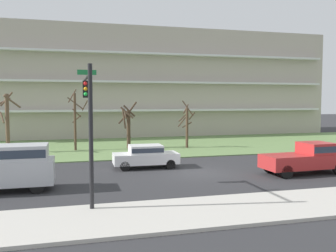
{
  "coord_description": "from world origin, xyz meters",
  "views": [
    {
      "loc": [
        -7.92,
        -21.86,
        4.65
      ],
      "look_at": [
        -0.5,
        6.0,
        2.59
      ],
      "focal_mm": 39.3,
      "sensor_mm": 36.0,
      "label": 1
    }
  ],
  "objects_px": {
    "sedan_white_center_right": "(146,155)",
    "traffic_signal_mast": "(88,110)",
    "van_silver_center_left": "(0,164)",
    "tree_far_left": "(7,120)",
    "tree_right": "(187,125)",
    "tree_left": "(76,119)",
    "pickup_red_near_left": "(307,158)",
    "tree_center": "(128,124)"
  },
  "relations": [
    {
      "from": "tree_far_left",
      "to": "tree_center",
      "type": "xyz_separation_m",
      "value": [
        10.54,
        0.1,
        -0.57
      ]
    },
    {
      "from": "sedan_white_center_right",
      "to": "tree_right",
      "type": "bearing_deg",
      "value": -121.9
    },
    {
      "from": "pickup_red_near_left",
      "to": "traffic_signal_mast",
      "type": "relative_size",
      "value": 0.9
    },
    {
      "from": "tree_far_left",
      "to": "sedan_white_center_right",
      "type": "xyz_separation_m",
      "value": [
        10.22,
        -9.87,
        -2.05
      ]
    },
    {
      "from": "sedan_white_center_right",
      "to": "traffic_signal_mast",
      "type": "distance_m",
      "value": 9.03
    },
    {
      "from": "pickup_red_near_left",
      "to": "sedan_white_center_right",
      "type": "xyz_separation_m",
      "value": [
        -9.44,
        4.49,
        -0.14
      ]
    },
    {
      "from": "tree_left",
      "to": "tree_right",
      "type": "xyz_separation_m",
      "value": [
        10.28,
        -0.82,
        -0.67
      ]
    },
    {
      "from": "pickup_red_near_left",
      "to": "tree_center",
      "type": "bearing_deg",
      "value": 119.76
    },
    {
      "from": "tree_left",
      "to": "tree_right",
      "type": "distance_m",
      "value": 10.33
    },
    {
      "from": "tree_right",
      "to": "van_silver_center_left",
      "type": "height_order",
      "value": "tree_right"
    },
    {
      "from": "tree_right",
      "to": "traffic_signal_mast",
      "type": "height_order",
      "value": "traffic_signal_mast"
    },
    {
      "from": "sedan_white_center_right",
      "to": "tree_center",
      "type": "bearing_deg",
      "value": -90.8
    },
    {
      "from": "tree_far_left",
      "to": "tree_left",
      "type": "xyz_separation_m",
      "value": [
        5.75,
        -0.09,
        0.02
      ]
    },
    {
      "from": "tree_far_left",
      "to": "traffic_signal_mast",
      "type": "relative_size",
      "value": 0.88
    },
    {
      "from": "tree_right",
      "to": "van_silver_center_left",
      "type": "relative_size",
      "value": 0.88
    },
    {
      "from": "tree_right",
      "to": "pickup_red_near_left",
      "type": "relative_size",
      "value": 0.84
    },
    {
      "from": "pickup_red_near_left",
      "to": "van_silver_center_left",
      "type": "xyz_separation_m",
      "value": [
        -17.83,
        -0.01,
        0.38
      ]
    },
    {
      "from": "tree_far_left",
      "to": "pickup_red_near_left",
      "type": "xyz_separation_m",
      "value": [
        19.66,
        -14.36,
        -1.9
      ]
    },
    {
      "from": "tree_far_left",
      "to": "sedan_white_center_right",
      "type": "relative_size",
      "value": 1.21
    },
    {
      "from": "tree_far_left",
      "to": "van_silver_center_left",
      "type": "relative_size",
      "value": 1.03
    },
    {
      "from": "tree_far_left",
      "to": "tree_right",
      "type": "bearing_deg",
      "value": -3.23
    },
    {
      "from": "tree_center",
      "to": "traffic_signal_mast",
      "type": "height_order",
      "value": "traffic_signal_mast"
    },
    {
      "from": "tree_center",
      "to": "tree_left",
      "type": "bearing_deg",
      "value": -177.81
    },
    {
      "from": "tree_center",
      "to": "traffic_signal_mast",
      "type": "xyz_separation_m",
      "value": [
        -4.44,
        -17.29,
        1.84
      ]
    },
    {
      "from": "tree_far_left",
      "to": "tree_right",
      "type": "relative_size",
      "value": 1.16
    },
    {
      "from": "tree_right",
      "to": "traffic_signal_mast",
      "type": "bearing_deg",
      "value": -121.36
    },
    {
      "from": "tree_left",
      "to": "van_silver_center_left",
      "type": "relative_size",
      "value": 1.08
    },
    {
      "from": "tree_far_left",
      "to": "tree_center",
      "type": "distance_m",
      "value": 10.56
    },
    {
      "from": "tree_far_left",
      "to": "pickup_red_near_left",
      "type": "distance_m",
      "value": 24.42
    },
    {
      "from": "tree_center",
      "to": "pickup_red_near_left",
      "type": "xyz_separation_m",
      "value": [
        9.12,
        -14.46,
        -1.33
      ]
    },
    {
      "from": "tree_center",
      "to": "sedan_white_center_right",
      "type": "bearing_deg",
      "value": -91.84
    },
    {
      "from": "tree_center",
      "to": "van_silver_center_left",
      "type": "bearing_deg",
      "value": -121.04
    },
    {
      "from": "van_silver_center_left",
      "to": "sedan_white_center_right",
      "type": "xyz_separation_m",
      "value": [
        8.38,
        4.5,
        -0.52
      ]
    },
    {
      "from": "sedan_white_center_right",
      "to": "tree_far_left",
      "type": "bearing_deg",
      "value": -42.96
    },
    {
      "from": "tree_right",
      "to": "tree_left",
      "type": "bearing_deg",
      "value": 175.45
    },
    {
      "from": "tree_far_left",
      "to": "sedan_white_center_right",
      "type": "bearing_deg",
      "value": -44.01
    },
    {
      "from": "traffic_signal_mast",
      "to": "sedan_white_center_right",
      "type": "bearing_deg",
      "value": 60.65
    },
    {
      "from": "tree_right",
      "to": "traffic_signal_mast",
      "type": "distance_m",
      "value": 19.17
    },
    {
      "from": "tree_right",
      "to": "pickup_red_near_left",
      "type": "bearing_deg",
      "value": -74.89
    },
    {
      "from": "tree_center",
      "to": "van_silver_center_left",
      "type": "relative_size",
      "value": 0.86
    },
    {
      "from": "tree_left",
      "to": "pickup_red_near_left",
      "type": "xyz_separation_m",
      "value": [
        13.91,
        -14.27,
        -1.92
      ]
    },
    {
      "from": "traffic_signal_mast",
      "to": "pickup_red_near_left",
      "type": "bearing_deg",
      "value": 11.79
    }
  ]
}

